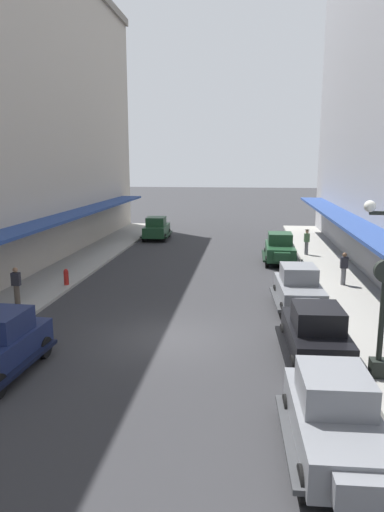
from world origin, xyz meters
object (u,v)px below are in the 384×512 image
at_px(fire_hydrant, 66,277).
at_px(parked_car_0, 335,416).
at_px(parked_car_1, 315,332).
at_px(parked_car_3, 280,248).
at_px(pedestrian_1, 344,268).
at_px(pedestrian_2, 307,242).
at_px(parked_car_4, 299,287).
at_px(parked_car_2, 157,228).
at_px(pedestrian_0, 16,286).

bearing_deg(fire_hydrant, parked_car_0, -49.30).
bearing_deg(parked_car_1, parked_car_3, 90.66).
height_order(parked_car_1, pedestrian_1, parked_car_1).
xyz_separation_m(pedestrian_1, pedestrian_2, (-0.91, 7.76, 0.02)).
bearing_deg(parked_car_3, parked_car_1, -89.34).
height_order(parked_car_4, pedestrian_2, parked_car_4).
height_order(parked_car_2, pedestrian_0, parked_car_2).
distance_m(parked_car_1, pedestrian_2, 17.03).
relative_size(parked_car_3, pedestrian_0, 2.60).
distance_m(parked_car_3, pedestrian_2, 2.79).
distance_m(parked_car_0, pedestrian_1, 14.55).
height_order(parked_car_4, pedestrian_0, parked_car_4).
bearing_deg(parked_car_1, pedestrian_1, 74.14).
xyz_separation_m(parked_car_0, parked_car_3, (0.12, 19.95, 0.00)).
xyz_separation_m(parked_car_3, parked_car_4, (0.20, -9.45, 0.00)).
height_order(parked_car_3, fire_hydrant, parked_car_3).
relative_size(parked_car_0, fire_hydrant, 5.25).
relative_size(fire_hydrant, pedestrian_1, 0.50).
distance_m(parked_car_3, pedestrian_0, 16.00).
distance_m(parked_car_3, fire_hydrant, 13.20).
bearing_deg(parked_car_4, parked_car_1, -90.34).
bearing_deg(parked_car_0, pedestrian_0, 141.90).
relative_size(pedestrian_1, pedestrian_2, 0.98).
relative_size(parked_car_2, pedestrian_1, 2.63).
bearing_deg(pedestrian_1, parked_car_4, -124.45).
xyz_separation_m(parked_car_4, pedestrian_2, (1.67, 11.52, 0.07)).
relative_size(parked_car_1, pedestrian_0, 2.63).
xyz_separation_m(pedestrian_0, pedestrian_1, (14.59, 5.09, 0.00)).
xyz_separation_m(parked_car_0, pedestrian_0, (-11.70, 9.17, 0.05)).
relative_size(parked_car_3, pedestrian_2, 2.55).
height_order(parked_car_1, parked_car_3, same).
distance_m(parked_car_0, fire_hydrant, 16.65).
distance_m(parked_car_3, pedestrian_1, 6.34).
height_order(parked_car_2, fire_hydrant, parked_car_2).
bearing_deg(pedestrian_0, pedestrian_2, 43.20).
bearing_deg(pedestrian_1, pedestrian_0, -160.78).
height_order(parked_car_0, parked_car_2, same).
bearing_deg(fire_hydrant, parked_car_1, -34.08).
bearing_deg(parked_car_4, parked_car_3, 91.23).
bearing_deg(parked_car_4, pedestrian_1, 55.55).
bearing_deg(parked_car_3, parked_car_0, -90.33).
height_order(parked_car_2, pedestrian_1, parked_car_2).
distance_m(parked_car_2, fire_hydrant, 15.37).
xyz_separation_m(pedestrian_0, pedestrian_2, (13.69, 12.85, 0.02)).
relative_size(parked_car_1, parked_car_4, 1.00).
distance_m(parked_car_1, parked_car_2, 24.71).
bearing_deg(parked_car_2, parked_car_1, -67.39).
relative_size(parked_car_4, pedestrian_2, 2.59).
distance_m(parked_car_0, parked_car_1, 5.09).
xyz_separation_m(parked_car_4, fire_hydrant, (-11.18, 2.12, -0.38)).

